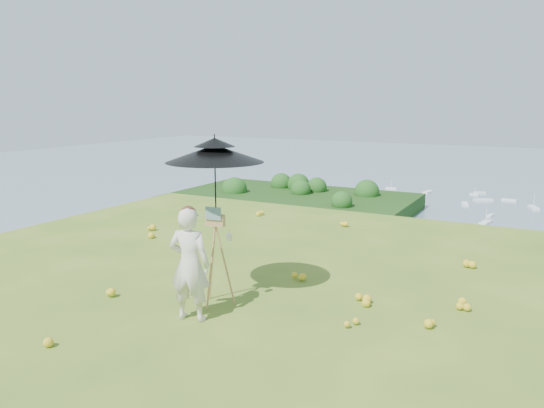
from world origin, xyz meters
The scene contains 12 objects.
ground centered at (0.00, 0.00, 0.00)m, with size 14.00×14.00×0.00m, color #4D7621.
shoreline_tier centered at (0.00, 75.00, -36.00)m, with size 170.00×28.00×8.00m, color slate.
bay_water centered at (0.00, 240.00, -34.00)m, with size 700.00×700.00×0.00m, color #6E8A9D.
peninsula centered at (-75.00, 155.00, -29.00)m, with size 90.00×60.00×12.00m, color black, non-canonical shape.
slope_trees centered at (0.00, 35.00, -15.00)m, with size 110.00×50.00×6.00m, color #205218, non-canonical shape.
harbor_town centered at (0.00, 75.00, -29.50)m, with size 110.00×22.00×5.00m, color silver, non-canonical shape.
moored_boats centered at (-12.50, 161.00, -33.65)m, with size 140.00×140.00×0.70m, color white, non-canonical shape.
wildflowers centered at (0.00, 0.25, 0.06)m, with size 10.00×10.50×0.12m, color gold, non-canonical shape.
painter centered at (-0.46, -0.69, 0.76)m, with size 0.56×0.37×1.53m, color white.
field_easel centered at (-0.46, -0.08, 0.72)m, with size 0.54×0.54×1.43m, color #B0794A, non-canonical shape.
sun_umbrella centered at (-0.47, -0.05, 1.80)m, with size 1.35×1.35×1.25m, color black, non-canonical shape.
painter_cap centered at (-0.46, -0.69, 1.49)m, with size 0.21×0.25×0.10m, color #D47674, non-canonical shape.
Camera 1 is at (3.63, -6.04, 2.87)m, focal length 35.00 mm.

